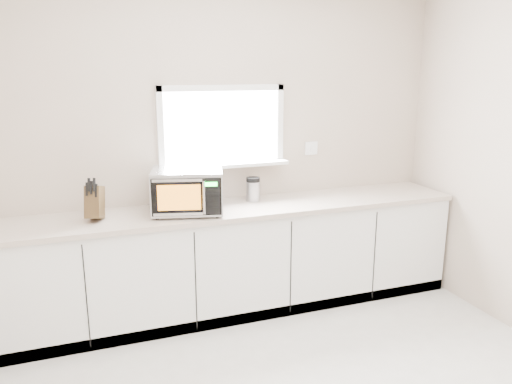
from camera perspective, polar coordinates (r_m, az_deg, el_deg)
name	(u,v)px	position (r m, az deg, el deg)	size (l,w,h in m)	color
back_wall	(222,148)	(4.32, -3.89, 5.01)	(4.00, 0.17, 2.70)	#C5B29D
cabinets	(233,261)	(4.29, -2.59, -7.86)	(3.92, 0.60, 0.88)	white
countertop	(233,209)	(4.13, -2.62, -1.97)	(3.92, 0.64, 0.04)	beige
microwave	(188,190)	(3.95, -7.83, 0.20)	(0.63, 0.54, 0.35)	black
knife_block	(95,202)	(3.91, -17.97, -1.05)	(0.17, 0.25, 0.34)	#402E16
cutting_board	(179,186)	(4.23, -8.81, 0.71)	(0.31, 0.31, 0.02)	#9B6C3C
coffee_grinder	(253,189)	(4.28, -0.34, 0.34)	(0.12, 0.12, 0.21)	#B3B5BA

